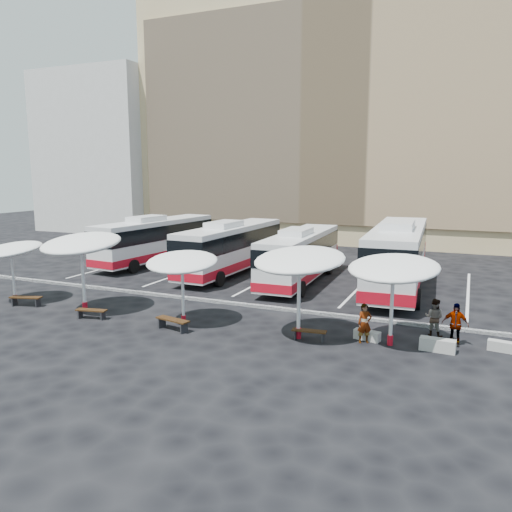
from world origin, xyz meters
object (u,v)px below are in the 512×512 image
at_px(bus_1, 231,246).
at_px(wood_bench_1, 91,312).
at_px(wood_bench_2, 173,321).
at_px(wood_bench_0, 26,299).
at_px(sunshade_0, 11,250).
at_px(sunshade_1, 81,244).
at_px(sunshade_4, 393,268).
at_px(sunshade_3, 299,260).
at_px(bus_2, 300,254).
at_px(bus_3, 398,254).
at_px(conc_bench_0, 367,335).
at_px(conc_bench_1, 438,345).
at_px(passenger_2, 455,324).
at_px(wood_bench_3, 309,332).
at_px(conc_bench_2, 503,346).
at_px(sunshade_2, 182,262).
at_px(passenger_1, 434,318).
at_px(bus_0, 156,239).
at_px(passenger_0, 365,323).

distance_m(bus_1, wood_bench_1, 12.32).
bearing_deg(wood_bench_2, wood_bench_0, 177.66).
distance_m(sunshade_0, sunshade_1, 4.75).
bearing_deg(sunshade_4, sunshade_0, -177.04).
bearing_deg(sunshade_3, bus_2, 107.99).
bearing_deg(bus_3, conc_bench_0, -92.01).
bearing_deg(conc_bench_0, bus_3, 91.09).
relative_size(bus_2, conc_bench_1, 8.31).
height_order(sunshade_1, passenger_2, sunshade_1).
xyz_separation_m(wood_bench_2, wood_bench_3, (5.87, 1.09, -0.06)).
xyz_separation_m(conc_bench_0, conc_bench_2, (5.06, 0.73, -0.00)).
bearing_deg(sunshade_3, wood_bench_2, -167.78).
bearing_deg(wood_bench_0, passenger_2, 6.80).
bearing_deg(wood_bench_1, wood_bench_2, 0.80).
relative_size(sunshade_0, passenger_2, 2.36).
relative_size(bus_3, conc_bench_1, 9.89).
xyz_separation_m(bus_1, wood_bench_0, (-6.02, -11.72, -1.47)).
bearing_deg(wood_bench_2, sunshade_2, 95.42).
bearing_deg(passenger_1, wood_bench_0, 21.46).
bearing_deg(bus_1, wood_bench_0, -115.44).
bearing_deg(sunshade_4, bus_0, 148.78).
xyz_separation_m(wood_bench_0, wood_bench_3, (14.97, 0.72, -0.05)).
distance_m(sunshade_3, conc_bench_2, 8.49).
bearing_deg(passenger_1, conc_bench_1, 110.33).
relative_size(bus_0, passenger_1, 7.21).
relative_size(wood_bench_2, wood_bench_3, 1.19).
xyz_separation_m(bus_1, wood_bench_1, (-1.36, -12.15, -1.51)).
bearing_deg(bus_1, sunshade_4, -38.57).
height_order(sunshade_0, wood_bench_0, sunshade_0).
height_order(sunshade_0, wood_bench_1, sunshade_0).
xyz_separation_m(sunshade_4, wood_bench_3, (-3.14, -0.74, -2.79)).
bearing_deg(bus_0, passenger_1, -19.47).
distance_m(sunshade_0, passenger_2, 21.93).
xyz_separation_m(wood_bench_1, wood_bench_3, (10.31, 1.15, -0.01)).
height_order(sunshade_2, conc_bench_1, sunshade_2).
distance_m(wood_bench_3, passenger_2, 5.78).
bearing_deg(bus_1, sunshade_1, -101.32).
relative_size(wood_bench_3, passenger_1, 0.90).
relative_size(bus_2, bus_3, 0.84).
xyz_separation_m(bus_3, sunshade_2, (-7.96, -10.92, 0.74)).
distance_m(bus_3, wood_bench_3, 11.20).
height_order(bus_3, passenger_0, bus_3).
xyz_separation_m(bus_3, passenger_0, (0.14, -10.26, -1.29)).
height_order(sunshade_3, passenger_0, sunshade_3).
height_order(bus_1, sunshade_4, sunshade_4).
bearing_deg(conc_bench_2, passenger_0, -167.88).
bearing_deg(sunshade_1, passenger_1, 9.81).
height_order(wood_bench_2, wood_bench_3, wood_bench_2).
xyz_separation_m(wood_bench_0, passenger_0, (17.10, 1.33, 0.42)).
relative_size(bus_0, sunshade_3, 2.56).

